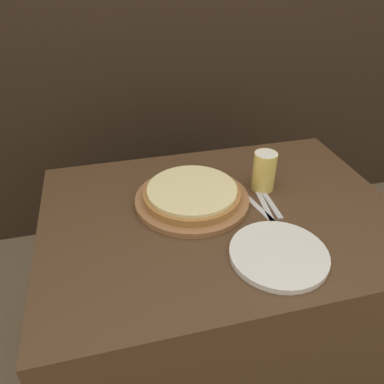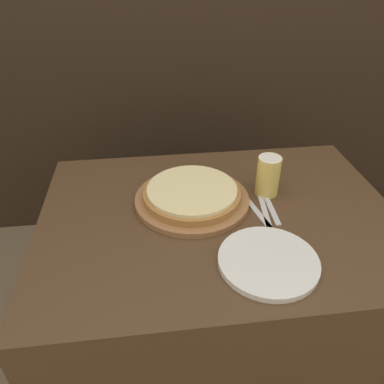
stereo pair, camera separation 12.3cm
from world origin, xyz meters
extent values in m
plane|color=#756047|center=(0.00, 0.00, 0.00)|extent=(12.00, 12.00, 0.00)
cube|color=#4C331E|center=(0.00, 0.00, 0.36)|extent=(1.15, 0.83, 0.73)
cylinder|color=#99663D|center=(-0.08, 0.08, 0.74)|extent=(0.38, 0.38, 0.02)
cylinder|color=#A87038|center=(-0.08, 0.08, 0.76)|extent=(0.32, 0.32, 0.02)
cylinder|color=beige|center=(-0.08, 0.08, 0.78)|extent=(0.30, 0.30, 0.01)
cylinder|color=#E5C65B|center=(0.18, 0.10, 0.80)|extent=(0.08, 0.08, 0.14)
cylinder|color=white|center=(0.18, 0.10, 0.86)|extent=(0.08, 0.08, 0.02)
cylinder|color=white|center=(0.09, -0.24, 0.74)|extent=(0.27, 0.27, 0.02)
cube|color=silver|center=(0.12, -0.01, 0.73)|extent=(0.05, 0.17, 0.00)
cube|color=silver|center=(0.15, -0.01, 0.73)|extent=(0.04, 0.17, 0.00)
cube|color=silver|center=(0.17, -0.01, 0.73)|extent=(0.02, 0.15, 0.00)
camera|label=1|loc=(-0.33, -0.92, 1.46)|focal=35.00mm
camera|label=2|loc=(-0.21, -0.94, 1.46)|focal=35.00mm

